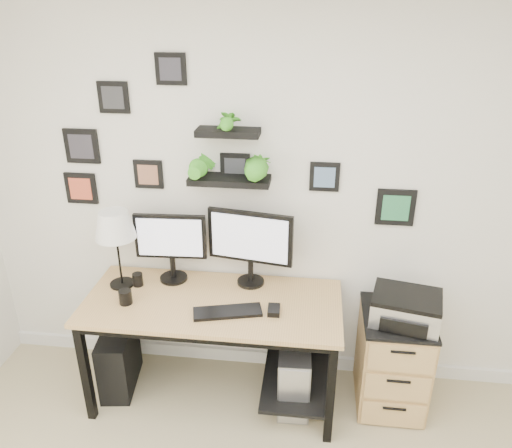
# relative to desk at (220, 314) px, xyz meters

# --- Properties ---
(room) EXTENTS (4.00, 4.00, 4.00)m
(room) POSITION_rel_desk_xyz_m (0.34, 0.32, -0.58)
(room) COLOR #C1B38A
(room) RESTS_ON ground
(desk) EXTENTS (1.60, 0.70, 0.75)m
(desk) POSITION_rel_desk_xyz_m (0.00, 0.00, 0.00)
(desk) COLOR tan
(desk) RESTS_ON ground
(monitor_left) EXTENTS (0.46, 0.19, 0.47)m
(monitor_left) POSITION_rel_desk_xyz_m (-0.34, 0.18, 0.40)
(monitor_left) COLOR black
(monitor_left) RESTS_ON desk
(monitor_right) EXTENTS (0.55, 0.20, 0.51)m
(monitor_right) POSITION_rel_desk_xyz_m (0.17, 0.20, 0.43)
(monitor_right) COLOR black
(monitor_right) RESTS_ON desk
(keyboard) EXTENTS (0.43, 0.23, 0.02)m
(keyboard) POSITION_rel_desk_xyz_m (0.08, -0.16, 0.13)
(keyboard) COLOR black
(keyboard) RESTS_ON desk
(mouse) EXTENTS (0.08, 0.11, 0.03)m
(mouse) POSITION_rel_desk_xyz_m (0.36, -0.11, 0.14)
(mouse) COLOR black
(mouse) RESTS_ON desk
(table_lamp) EXTENTS (0.26, 0.26, 0.52)m
(table_lamp) POSITION_rel_desk_xyz_m (-0.66, 0.08, 0.54)
(table_lamp) COLOR black
(table_lamp) RESTS_ON desk
(mug) EXTENTS (0.08, 0.08, 0.09)m
(mug) POSITION_rel_desk_xyz_m (-0.56, -0.13, 0.17)
(mug) COLOR black
(mug) RESTS_ON desk
(pen_cup) EXTENTS (0.07, 0.07, 0.09)m
(pen_cup) POSITION_rel_desk_xyz_m (-0.55, 0.09, 0.17)
(pen_cup) COLOR black
(pen_cup) RESTS_ON desk
(pc_tower_black) EXTENTS (0.25, 0.46, 0.44)m
(pc_tower_black) POSITION_rel_desk_xyz_m (-0.71, -0.02, -0.41)
(pc_tower_black) COLOR black
(pc_tower_black) RESTS_ON ground
(pc_tower_grey) EXTENTS (0.22, 0.46, 0.45)m
(pc_tower_grey) POSITION_rel_desk_xyz_m (0.49, -0.02, -0.40)
(pc_tower_grey) COLOR gray
(pc_tower_grey) RESTS_ON ground
(file_cabinet) EXTENTS (0.43, 0.53, 0.67)m
(file_cabinet) POSITION_rel_desk_xyz_m (1.12, 0.06, -0.29)
(file_cabinet) COLOR tan
(file_cabinet) RESTS_ON ground
(printer) EXTENTS (0.45, 0.39, 0.18)m
(printer) POSITION_rel_desk_xyz_m (1.15, 0.01, 0.14)
(printer) COLOR silver
(printer) RESTS_ON file_cabinet
(wall_decor) EXTENTS (2.26, 0.18, 1.01)m
(wall_decor) POSITION_rel_desk_xyz_m (-0.00, 0.26, 0.99)
(wall_decor) COLOR black
(wall_decor) RESTS_ON ground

